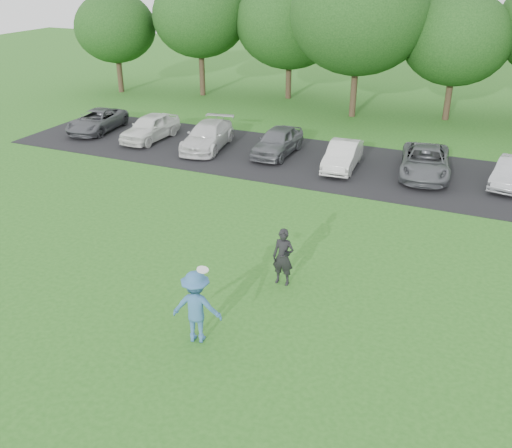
{
  "coord_description": "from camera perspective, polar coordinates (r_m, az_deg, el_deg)",
  "views": [
    {
      "loc": [
        6.04,
        -10.12,
        8.31
      ],
      "look_at": [
        0.0,
        3.5,
        1.3
      ],
      "focal_mm": 40.0,
      "sensor_mm": 36.0,
      "label": 1
    }
  ],
  "objects": [
    {
      "name": "parking_lot",
      "position": [
        25.3,
        8.81,
        5.74
      ],
      "size": [
        32.0,
        6.5,
        0.03
      ],
      "primitive_type": "cube",
      "color": "black",
      "rests_on": "ground"
    },
    {
      "name": "camera_bystander",
      "position": [
        15.69,
        2.74,
        -3.32
      ],
      "size": [
        0.61,
        0.44,
        1.65
      ],
      "color": "black",
      "rests_on": "ground"
    },
    {
      "name": "tree_row",
      "position": [
        33.37,
        16.87,
        18.33
      ],
      "size": [
        42.39,
        9.85,
        8.64
      ],
      "color": "#38281C",
      "rests_on": "ground"
    },
    {
      "name": "parked_cars",
      "position": [
        25.5,
        6.47,
        7.48
      ],
      "size": [
        28.67,
        4.8,
        1.26
      ],
      "color": "#53555A",
      "rests_on": "parking_lot"
    },
    {
      "name": "ground",
      "position": [
        14.42,
        -5.74,
        -10.14
      ],
      "size": [
        100.0,
        100.0,
        0.0
      ],
      "primitive_type": "plane",
      "color": "#27641C",
      "rests_on": "ground"
    },
    {
      "name": "frisbee_player",
      "position": [
        13.48,
        -5.97,
        -8.23
      ],
      "size": [
        1.31,
        0.94,
        2.04
      ],
      "color": "#366599",
      "rests_on": "ground"
    }
  ]
}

